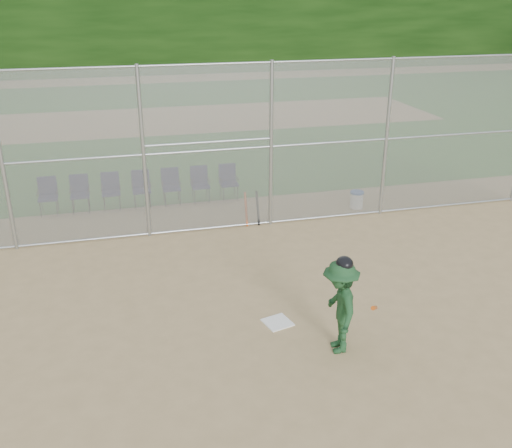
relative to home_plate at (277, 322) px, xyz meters
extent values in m
plane|color=tan|center=(0.10, -0.53, -0.01)|extent=(100.00, 100.00, 0.00)
plane|color=#235D1C|center=(0.10, 17.47, 0.00)|extent=(100.00, 100.00, 0.00)
plane|color=tan|center=(0.10, 17.47, 0.00)|extent=(24.00, 24.00, 0.00)
cube|color=gray|center=(0.10, 4.47, 1.99)|extent=(16.00, 0.02, 4.00)
cylinder|color=#9EA3A8|center=(0.10, 4.47, 3.94)|extent=(16.00, 0.05, 0.05)
cube|color=white|center=(0.00, 0.00, 0.00)|extent=(0.56, 0.56, 0.02)
imported|color=#1B4523|center=(0.73, -0.99, 0.79)|extent=(0.75, 1.11, 1.59)
ellipsoid|color=black|center=(0.73, -0.99, 1.55)|extent=(0.27, 0.30, 0.23)
cylinder|color=#CA4F13|center=(1.13, -1.39, 0.94)|extent=(0.45, 0.70, 0.47)
cylinder|color=white|center=(3.66, 5.01, 0.19)|extent=(0.34, 0.34, 0.41)
cylinder|color=#2853B0|center=(3.66, 5.01, 0.43)|extent=(0.37, 0.37, 0.05)
cylinder|color=#D84C14|center=(0.50, 4.58, 0.41)|extent=(0.06, 0.29, 0.83)
cylinder|color=black|center=(0.80, 4.58, 0.40)|extent=(0.06, 0.32, 0.83)
camera|label=1|loc=(-2.49, -8.31, 5.47)|focal=40.00mm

